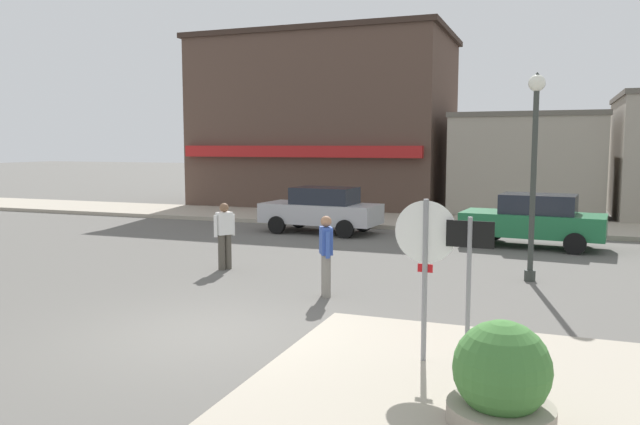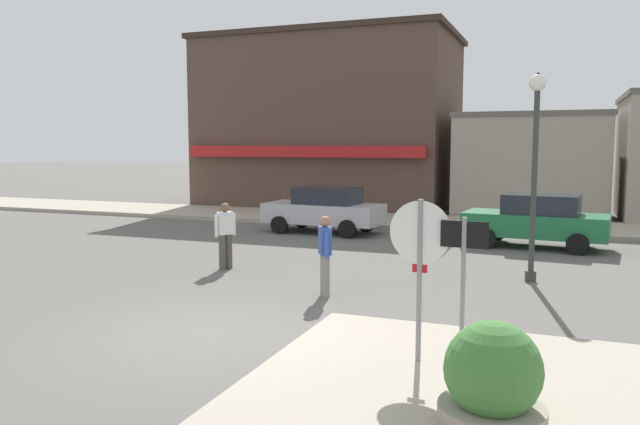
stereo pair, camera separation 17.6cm
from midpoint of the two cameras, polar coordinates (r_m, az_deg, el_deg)
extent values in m
plane|color=#5B5954|center=(10.24, -10.10, -10.91)|extent=(160.00, 160.00, 0.00)
cube|color=#A89E8C|center=(7.92, 18.40, -15.77)|extent=(6.40, 4.80, 0.15)
cube|color=#A89E8C|center=(24.03, 8.77, -0.83)|extent=(80.00, 4.00, 0.15)
cylinder|color=gray|center=(8.33, 9.66, -6.70)|extent=(0.07, 0.07, 2.30)
cylinder|color=red|center=(8.22, 9.78, -1.77)|extent=(0.76, 0.05, 0.76)
cylinder|color=white|center=(8.20, 9.76, -1.78)|extent=(0.82, 0.04, 0.82)
cube|color=red|center=(8.29, 9.71, -5.06)|extent=(0.20, 0.02, 0.11)
cylinder|color=gray|center=(8.18, 13.51, -7.74)|extent=(0.06, 0.06, 2.10)
cube|color=black|center=(8.03, 13.67, -1.97)|extent=(0.60, 0.04, 0.34)
cube|color=white|center=(8.04, 13.68, -1.96)|extent=(0.54, 0.03, 0.29)
cube|color=black|center=(8.05, 13.68, -1.95)|extent=(0.34, 0.02, 0.08)
cylinder|color=gray|center=(6.98, 16.12, -17.90)|extent=(1.10, 1.10, 0.35)
sphere|color=#427A38|center=(6.78, 16.27, -13.64)|extent=(1.00, 1.00, 1.00)
cylinder|color=#333833|center=(14.30, 19.31, 2.27)|extent=(0.12, 0.12, 4.20)
cylinder|color=#333833|center=(14.56, 19.02, -5.52)|extent=(0.24, 0.24, 0.24)
sphere|color=white|center=(14.34, 19.63, 11.11)|extent=(0.36, 0.36, 0.36)
cone|color=#333833|center=(14.35, 19.65, 11.68)|extent=(0.32, 0.32, 0.18)
cube|color=#B7B7BC|center=(21.24, 0.55, -0.06)|extent=(4.10, 1.96, 0.66)
cube|color=#1E232D|center=(21.12, 0.92, 1.56)|extent=(2.17, 1.53, 0.56)
cylinder|color=black|center=(21.08, -3.48, -1.14)|extent=(0.61, 0.22, 0.60)
cylinder|color=black|center=(22.58, -1.42, -0.64)|extent=(0.61, 0.22, 0.60)
cylinder|color=black|center=(20.03, 2.77, -1.52)|extent=(0.61, 0.22, 0.60)
cylinder|color=black|center=(21.60, 4.48, -0.97)|extent=(0.61, 0.22, 0.60)
cube|color=#1E6B3D|center=(19.31, 19.31, -1.05)|extent=(4.15, 2.09, 0.66)
cube|color=#1E232D|center=(19.23, 19.82, 0.73)|extent=(2.21, 1.59, 0.56)
cylinder|color=black|center=(18.73, 15.16, -2.27)|extent=(0.61, 0.24, 0.60)
cylinder|color=black|center=(20.39, 16.14, -1.62)|extent=(0.61, 0.24, 0.60)
cylinder|color=black|center=(18.40, 22.75, -2.69)|extent=(0.61, 0.24, 0.60)
cylinder|color=black|center=(20.08, 23.11, -2.00)|extent=(0.61, 0.24, 0.60)
cylinder|color=gray|center=(12.48, 0.80, -5.68)|extent=(0.16, 0.16, 0.85)
cylinder|color=gray|center=(12.30, 0.93, -5.85)|extent=(0.16, 0.16, 0.85)
cube|color=#3351A8|center=(12.27, 0.87, -2.59)|extent=(0.37, 0.42, 0.54)
sphere|color=#9E7051|center=(12.21, 0.87, -0.82)|extent=(0.22, 0.22, 0.22)
cylinder|color=#3351A8|center=(12.50, 0.71, -2.65)|extent=(0.12, 0.12, 0.52)
cylinder|color=#3351A8|center=(12.05, 1.04, -2.99)|extent=(0.12, 0.12, 0.52)
cylinder|color=#4C473D|center=(15.27, -8.00, -3.54)|extent=(0.16, 0.16, 0.85)
cylinder|color=#4C473D|center=(15.19, -8.60, -3.60)|extent=(0.16, 0.16, 0.85)
cube|color=white|center=(15.12, -8.34, -0.98)|extent=(0.38, 0.42, 0.54)
sphere|color=brown|center=(15.08, -8.36, 0.46)|extent=(0.22, 0.22, 0.22)
cylinder|color=white|center=(15.23, -7.56, -1.10)|extent=(0.12, 0.12, 0.52)
cylinder|color=white|center=(15.03, -9.12, -1.23)|extent=(0.12, 0.12, 0.52)
cube|color=brown|center=(30.75, 1.14, 7.99)|extent=(11.63, 7.13, 7.89)
cube|color=#B21E1E|center=(27.28, -1.57, 5.60)|extent=(11.05, 0.40, 0.50)
cube|color=#352721|center=(31.14, 1.15, 15.49)|extent=(11.98, 7.34, 0.24)
cube|color=#9E9384|center=(28.00, 18.93, 3.94)|extent=(5.97, 5.14, 4.09)
cube|color=#5E584F|center=(28.01, 19.08, 8.33)|extent=(6.09, 5.24, 0.20)
camera|label=1|loc=(0.09, -89.63, 0.04)|focal=35.00mm
camera|label=2|loc=(0.09, 90.37, -0.04)|focal=35.00mm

